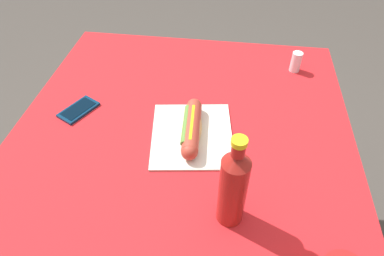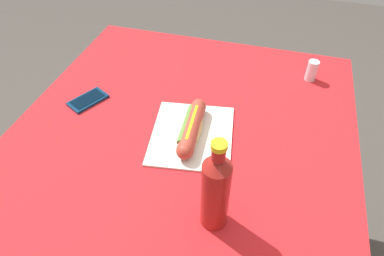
# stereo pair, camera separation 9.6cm
# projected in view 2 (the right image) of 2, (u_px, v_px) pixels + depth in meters

# --- Properties ---
(ground_plane) EXTENTS (6.00, 6.00, 0.00)m
(ground_plane) POSITION_uv_depth(u_px,v_px,m) (185.00, 255.00, 1.52)
(ground_plane) COLOR #47423D
(ground_plane) RESTS_ON ground
(dining_table) EXTENTS (1.10, 0.99, 0.77)m
(dining_table) POSITION_uv_depth(u_px,v_px,m) (182.00, 163.00, 1.08)
(dining_table) COLOR brown
(dining_table) RESTS_ON ground
(paper_wrapper) EXTENTS (0.29, 0.27, 0.01)m
(paper_wrapper) POSITION_uv_depth(u_px,v_px,m) (192.00, 135.00, 0.98)
(paper_wrapper) COLOR silver
(paper_wrapper) RESTS_ON dining_table
(hot_dog) EXTENTS (0.23, 0.07, 0.05)m
(hot_dog) POSITION_uv_depth(u_px,v_px,m) (192.00, 128.00, 0.96)
(hot_dog) COLOR tan
(hot_dog) RESTS_ON paper_wrapper
(cell_phone) EXTENTS (0.14, 0.11, 0.01)m
(cell_phone) POSITION_uv_depth(u_px,v_px,m) (88.00, 100.00, 1.09)
(cell_phone) COLOR #0A2D4C
(cell_phone) RESTS_ON dining_table
(soda_bottle) EXTENTS (0.06, 0.06, 0.26)m
(soda_bottle) POSITION_uv_depth(u_px,v_px,m) (216.00, 191.00, 0.71)
(soda_bottle) COLOR maroon
(soda_bottle) RESTS_ON dining_table
(salt_shaker) EXTENTS (0.04, 0.04, 0.07)m
(salt_shaker) POSITION_uv_depth(u_px,v_px,m) (312.00, 71.00, 1.16)
(salt_shaker) COLOR silver
(salt_shaker) RESTS_ON dining_table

